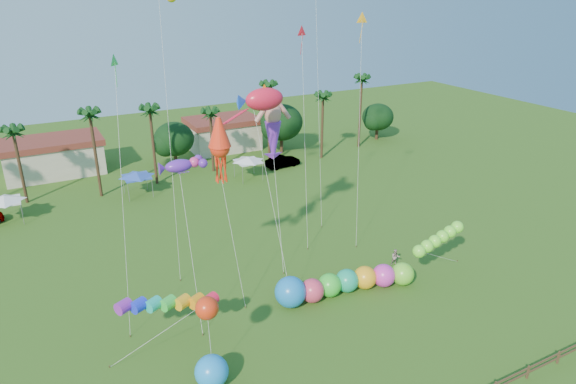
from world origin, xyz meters
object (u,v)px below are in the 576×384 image
car_b (283,161)px  spectator_b (395,257)px  blue_ball (212,372)px  caterpillar_inflatable (341,283)px

car_b → spectator_b: car_b is taller
spectator_b → blue_ball: 20.88m
blue_ball → caterpillar_inflatable: bearing=20.5°
spectator_b → caterpillar_inflatable: caterpillar_inflatable is taller
caterpillar_inflatable → blue_ball: caterpillar_inflatable is taller
car_b → blue_ball: 42.10m
car_b → spectator_b: bearing=167.5°
blue_ball → spectator_b: bearing=18.0°
spectator_b → caterpillar_inflatable: 7.20m
car_b → blue_ball: bearing=140.7°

